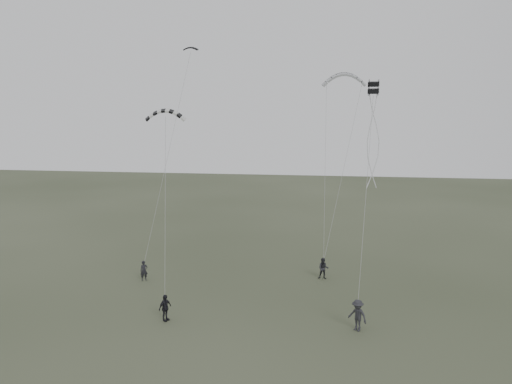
# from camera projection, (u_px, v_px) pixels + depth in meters

# --- Properties ---
(ground) EXTENTS (140.00, 140.00, 0.00)m
(ground) POSITION_uv_depth(u_px,v_px,m) (217.00, 312.00, 31.47)
(ground) COLOR #343C27
(ground) RESTS_ON ground
(flyer_left) EXTENTS (0.65, 0.58, 1.50)m
(flyer_left) POSITION_uv_depth(u_px,v_px,m) (144.00, 271.00, 37.30)
(flyer_left) COLOR black
(flyer_left) RESTS_ON ground
(flyer_right) EXTENTS (0.79, 0.62, 1.61)m
(flyer_right) POSITION_uv_depth(u_px,v_px,m) (323.00, 268.00, 37.65)
(flyer_right) COLOR #232328
(flyer_right) RESTS_ON ground
(flyer_center) EXTENTS (0.79, 1.04, 1.64)m
(flyer_center) POSITION_uv_depth(u_px,v_px,m) (165.00, 308.00, 30.06)
(flyer_center) COLOR black
(flyer_center) RESTS_ON ground
(flyer_far) EXTENTS (1.37, 1.27, 1.86)m
(flyer_far) POSITION_uv_depth(u_px,v_px,m) (357.00, 315.00, 28.68)
(flyer_far) COLOR #25262A
(flyer_far) RESTS_ON ground
(kite_dark_small) EXTENTS (1.31, 0.57, 0.53)m
(kite_dark_small) POSITION_uv_depth(u_px,v_px,m) (191.00, 48.00, 43.11)
(kite_dark_small) COLOR black
(kite_dark_small) RESTS_ON flyer_left
(kite_pale_large) EXTENTS (3.75, 1.31, 1.70)m
(kite_pale_large) POSITION_uv_depth(u_px,v_px,m) (344.00, 74.00, 42.47)
(kite_pale_large) COLOR #9A9D9F
(kite_pale_large) RESTS_ON flyer_right
(kite_striped) EXTENTS (2.94, 1.55, 1.26)m
(kite_striped) POSITION_uv_depth(u_px,v_px,m) (165.00, 111.00, 35.35)
(kite_striped) COLOR black
(kite_striped) RESTS_ON flyer_center
(kite_box) EXTENTS (0.79, 0.87, 0.82)m
(kite_box) POSITION_uv_depth(u_px,v_px,m) (374.00, 88.00, 31.80)
(kite_box) COLOR black
(kite_box) RESTS_ON flyer_far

